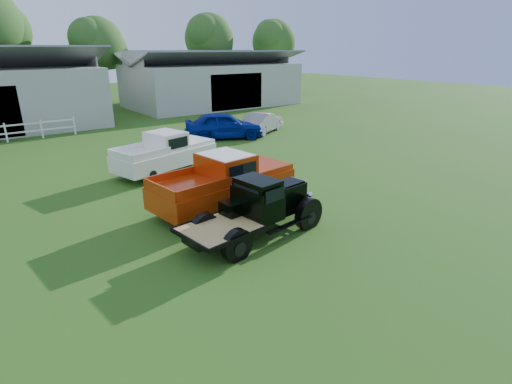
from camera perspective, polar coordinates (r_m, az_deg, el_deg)
ground at (r=12.63m, az=2.55°, el=-6.16°), size 120.00×120.00×0.00m
shed_right at (r=41.67m, az=-6.33°, el=15.79°), size 16.80×9.20×5.20m
tree_c at (r=43.50m, az=-21.50°, el=17.28°), size 5.40×5.40×9.00m
tree_d at (r=49.63m, az=-6.63°, el=19.21°), size 6.00×6.00×10.00m
tree_e at (r=52.57m, az=2.52°, el=19.08°), size 5.70×5.70×9.50m
vintage_flatbed at (r=12.17m, az=-0.07°, el=-2.38°), size 4.87×2.39×1.86m
red_pickup at (r=14.43m, az=-4.61°, el=1.56°), size 5.78×2.78×2.03m
white_pickup at (r=19.18m, az=-12.84°, el=5.51°), size 5.40×3.18×1.86m
misc_car_blue at (r=25.99m, az=-4.60°, el=9.48°), size 5.38×4.03×1.71m
misc_car_grey at (r=27.82m, az=0.88°, el=9.90°), size 4.40×3.30×1.39m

